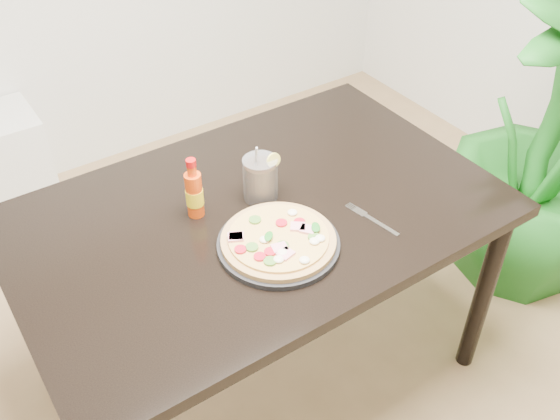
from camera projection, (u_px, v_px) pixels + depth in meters
room_shell at (394, 23)px, 0.78m from camera, size 4.50×4.50×4.50m
dining_table at (258, 231)px, 1.86m from camera, size 1.40×0.90×0.75m
plate at (278, 244)px, 1.68m from camera, size 0.33×0.33×0.02m
pizza at (279, 239)px, 1.66m from camera, size 0.31×0.31×0.03m
hot_sauce_bottle at (194, 193)px, 1.74m from camera, size 0.05×0.05×0.19m
cola_cup at (260, 180)px, 1.81m from camera, size 0.11×0.10×0.19m
fork at (370, 219)px, 1.77m from camera, size 0.05×0.19×0.00m
houseplant at (547, 144)px, 2.31m from camera, size 0.85×0.85×1.22m
plant_pot at (515, 244)px, 2.63m from camera, size 0.28×0.28×0.22m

